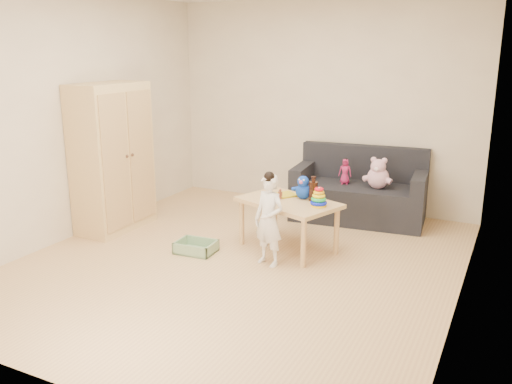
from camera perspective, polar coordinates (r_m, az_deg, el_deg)
The scene contains 13 objects.
room at distance 4.97m, azimuth -1.81°, elevation 6.65°, with size 4.50×4.50×4.50m.
wardrobe at distance 6.27m, azimuth -14.88°, elevation 3.52°, with size 0.46×0.92×1.65m, color #D5B475.
sofa at distance 6.62m, azimuth 10.71°, elevation -1.06°, with size 1.54×0.77×0.43m, color black.
play_table at distance 5.56m, azimuth 3.39°, elevation -3.48°, with size 0.99×0.62×0.52m, color tan.
storage_bin at distance 5.56m, azimuth -6.34°, elevation -5.76°, with size 0.39×0.29×0.12m, color #7FA275, non-canonical shape.
toddler at distance 5.11m, azimuth 1.38°, elevation -3.11°, with size 0.32×0.21×0.86m, color white.
pink_bear at distance 6.41m, azimuth 12.74°, elevation 1.73°, with size 0.27×0.23×0.31m, color #E4A8C0, non-canonical shape.
doll at distance 6.54m, azimuth 9.36°, elevation 2.11°, with size 0.15×0.10×0.30m, color #B7225E.
ring_stacker at distance 5.29m, azimuth 6.62°, elevation -0.72°, with size 0.17×0.17×0.19m.
brown_bottle at distance 5.47m, azimuth 6.05°, elevation 0.16°, with size 0.09×0.09×0.25m.
blue_plush at distance 5.54m, azimuth 5.00°, elevation 0.54°, with size 0.20×0.16×0.25m, color blue, non-canonical shape.
wooden_figure at distance 5.51m, azimuth 2.57°, elevation -0.22°, with size 0.04×0.04×0.11m, color brown, non-canonical shape.
yellow_book at distance 5.67m, azimuth 3.13°, elevation -0.28°, with size 0.21×0.21×0.02m, color gold.
Camera 1 is at (2.33, -4.32, 2.04)m, focal length 38.00 mm.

